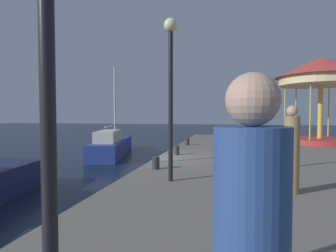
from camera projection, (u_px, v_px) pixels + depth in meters
The scene contains 8 objects.
ground_plane at pixel (157, 176), 11.68m from camera, with size 120.00×120.00×0.00m, color black.
sailboat_blue at pixel (112, 145), 17.61m from camera, with size 3.22×7.39×5.74m.
carousel at pixel (321, 79), 17.04m from camera, with size 5.36×5.36×5.25m.
lamp_post_mid_promenade at pixel (171, 70), 7.33m from camera, with size 0.36×0.36×4.27m.
bollard_north at pixel (177, 150), 12.24m from camera, with size 0.24×0.24×0.40m, color #2D2D33.
bollard_center at pixel (187, 142), 16.10m from camera, with size 0.24×0.24×0.40m, color #2D2D33.
bollard_south at pixel (156, 163), 9.04m from camera, with size 0.24×0.24×0.40m, color #2D2D33.
person_by_the_water at pixel (291, 152), 6.26m from camera, with size 0.34×0.34×1.97m.
Camera 1 is at (2.93, -11.21, 2.57)m, focal length 29.97 mm.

